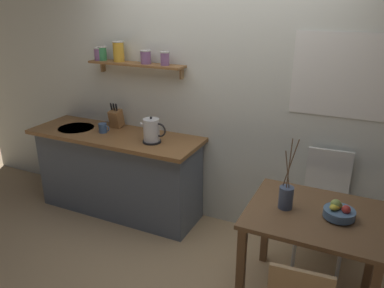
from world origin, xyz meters
The scene contains 11 objects.
ground_plane centered at (0.00, 0.00, 0.00)m, with size 14.00×14.00×0.00m, color tan.
back_wall centered at (0.20, 0.65, 1.35)m, with size 6.80×0.11×2.70m.
kitchen_counter centered at (-1.00, 0.32, 0.46)m, with size 1.83×0.63×0.90m.
wall_shelf centered at (-0.91, 0.49, 1.64)m, with size 1.03×0.20×0.33m.
dining_table centered at (1.07, -0.20, 0.65)m, with size 0.94×0.79×0.78m.
dining_chair_far centered at (1.08, 0.43, 0.55)m, with size 0.45×0.45×0.99m.
fruit_bowl centered at (1.22, -0.20, 0.83)m, with size 0.21×0.21×0.13m.
twig_vase centered at (0.86, -0.21, 0.87)m, with size 0.11×0.10×0.54m.
electric_kettle centered at (-0.52, 0.25, 1.01)m, with size 0.27×0.18×0.26m.
knife_block centered at (-1.10, 0.48, 1.00)m, with size 0.12×0.14×0.27m.
coffee_mug_by_sink centered at (-1.12, 0.28, 0.95)m, with size 0.13×0.08×0.10m.
Camera 1 is at (1.27, -2.65, 2.18)m, focal length 35.35 mm.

